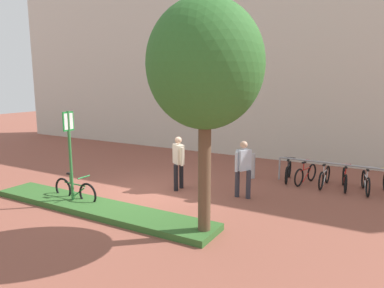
{
  "coord_description": "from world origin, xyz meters",
  "views": [
    {
      "loc": [
        6.43,
        -8.46,
        3.43
      ],
      "look_at": [
        0.38,
        2.24,
        1.25
      ],
      "focal_mm": 33.0,
      "sensor_mm": 36.0,
      "label": 1
    }
  ],
  "objects": [
    {
      "name": "planter_strip",
      "position": [
        -0.25,
        -1.85,
        0.08
      ],
      "size": [
        7.0,
        1.1,
        0.16
      ],
      "primitive_type": "cube",
      "color": "#336028",
      "rests_on": "ground"
    },
    {
      "name": "ground_plane",
      "position": [
        0.0,
        0.0,
        0.0
      ],
      "size": [
        60.0,
        60.0,
        0.0
      ],
      "primitive_type": "plane",
      "color": "brown"
    },
    {
      "name": "tree_sidewalk",
      "position": [
        3.0,
        -1.84,
        3.75
      ],
      "size": [
        2.46,
        2.46,
        5.14
      ],
      "color": "brown",
      "rests_on": "ground"
    },
    {
      "name": "person_casual_tan",
      "position": [
        2.76,
        1.11,
        0.98
      ],
      "size": [
        0.49,
        0.55,
        1.72
      ],
      "color": "#2D2D38",
      "rests_on": "ground"
    },
    {
      "name": "building_facade",
      "position": [
        0.0,
        7.31,
        5.0
      ],
      "size": [
        28.0,
        1.2,
        10.0
      ],
      "primitive_type": "cube",
      "color": "beige",
      "rests_on": "ground"
    },
    {
      "name": "bollard_steel",
      "position": [
        2.28,
        3.32,
        0.45
      ],
      "size": [
        0.16,
        0.16,
        0.9
      ],
      "primitive_type": "cylinder",
      "color": "#ADADB2",
      "rests_on": "ground"
    },
    {
      "name": "bike_at_sign",
      "position": [
        -1.25,
        -1.67,
        0.35
      ],
      "size": [
        1.68,
        0.42,
        0.86
      ],
      "color": "black",
      "rests_on": "ground"
    },
    {
      "name": "parking_sign_post",
      "position": [
        -1.16,
        -1.85,
        1.72
      ],
      "size": [
        0.08,
        0.36,
        2.65
      ],
      "color": "#2D7238",
      "rests_on": "ground"
    },
    {
      "name": "person_shirt_white",
      "position": [
        0.66,
        0.87,
        0.98
      ],
      "size": [
        0.52,
        0.47,
        1.72
      ],
      "color": "black",
      "rests_on": "ground"
    },
    {
      "name": "bike_rack_cluster",
      "position": [
        5.0,
        3.54,
        0.35
      ],
      "size": [
        3.76,
        1.71,
        0.83
      ],
      "color": "#99999E",
      "rests_on": "ground"
    }
  ]
}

